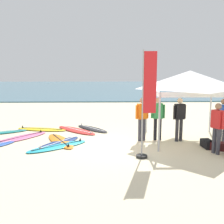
# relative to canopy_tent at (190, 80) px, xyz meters

# --- Properties ---
(ground_plane) EXTENTS (80.00, 80.00, 0.00)m
(ground_plane) POSITION_rel_canopy_tent_xyz_m (-2.60, -0.73, -2.39)
(ground_plane) COLOR beige
(sea) EXTENTS (80.00, 36.00, 0.10)m
(sea) POSITION_rel_canopy_tent_xyz_m (-2.60, 30.44, -2.34)
(sea) COLOR teal
(sea) RESTS_ON ground
(canopy_tent) EXTENTS (3.00, 3.00, 2.75)m
(canopy_tent) POSITION_rel_canopy_tent_xyz_m (0.00, 0.00, 0.00)
(canopy_tent) COLOR #B7B7BC
(canopy_tent) RESTS_ON ground
(surfboard_red) EXTENTS (2.22, 2.27, 0.19)m
(surfboard_red) POSITION_rel_canopy_tent_xyz_m (-4.60, 1.78, -2.35)
(surfboard_red) COLOR red
(surfboard_red) RESTS_ON ground
(surfboard_pink) EXTENTS (2.06, 2.40, 0.19)m
(surfboard_pink) POSITION_rel_canopy_tent_xyz_m (-6.72, 0.50, -2.35)
(surfboard_pink) COLOR pink
(surfboard_pink) RESTS_ON ground
(surfboard_navy) EXTENTS (1.73, 2.23, 0.19)m
(surfboard_navy) POSITION_rel_canopy_tent_xyz_m (-5.06, -0.39, -2.35)
(surfboard_navy) COLOR navy
(surfboard_navy) RESTS_ON ground
(surfboard_teal) EXTENTS (1.89, 1.34, 0.19)m
(surfboard_teal) POSITION_rel_canopy_tent_xyz_m (-7.71, 1.48, -2.35)
(surfboard_teal) COLOR #19847F
(surfboard_teal) RESTS_ON ground
(surfboard_cyan) EXTENTS (2.28, 2.03, 0.19)m
(surfboard_cyan) POSITION_rel_canopy_tent_xyz_m (-5.00, -0.82, -2.35)
(surfboard_cyan) COLOR #23B2CC
(surfboard_cyan) RESTS_ON ground
(surfboard_yellow) EXTENTS (2.47, 1.18, 0.19)m
(surfboard_yellow) POSITION_rel_canopy_tent_xyz_m (-6.24, 2.03, -2.35)
(surfboard_yellow) COLOR yellow
(surfboard_yellow) RESTS_ON ground
(surfboard_orange) EXTENTS (1.66, 2.50, 0.19)m
(surfboard_orange) POSITION_rel_canopy_tent_xyz_m (-5.03, -0.07, -2.35)
(surfboard_orange) COLOR orange
(surfboard_orange) RESTS_ON ground
(surfboard_black) EXTENTS (1.78, 1.98, 0.19)m
(surfboard_black) POSITION_rel_canopy_tent_xyz_m (-3.89, 2.10, -2.35)
(surfboard_black) COLOR black
(surfboard_black) RESTS_ON ground
(person_blue) EXTENTS (0.40, 0.44, 1.71)m
(person_blue) POSITION_rel_canopy_tent_xyz_m (1.18, -0.44, -1.40)
(person_blue) COLOR #383842
(person_blue) RESTS_ON ground
(person_black) EXTENTS (0.53, 0.32, 1.71)m
(person_black) POSITION_rel_canopy_tent_xyz_m (-0.38, -0.11, -1.40)
(person_black) COLOR #2D2D33
(person_black) RESTS_ON ground
(person_red) EXTENTS (0.35, 0.50, 1.71)m
(person_red) POSITION_rel_canopy_tent_xyz_m (0.43, -1.74, -1.40)
(person_red) COLOR #383842
(person_red) RESTS_ON ground
(person_orange) EXTENTS (0.53, 0.32, 1.71)m
(person_orange) POSITION_rel_canopy_tent_xyz_m (-1.83, 0.00, -1.40)
(person_orange) COLOR #383842
(person_orange) RESTS_ON ground
(person_green) EXTENTS (0.55, 0.25, 1.71)m
(person_green) POSITION_rel_canopy_tent_xyz_m (-1.19, 0.09, -1.40)
(person_green) COLOR black
(person_green) RESTS_ON ground
(person_grey) EXTENTS (0.55, 0.22, 1.20)m
(person_grey) POSITION_rel_canopy_tent_xyz_m (1.48, 0.56, -1.73)
(person_grey) COLOR #383842
(person_grey) RESTS_ON ground
(banner_flag) EXTENTS (0.60, 0.36, 3.40)m
(banner_flag) POSITION_rel_canopy_tent_xyz_m (-2.00, -2.08, -0.81)
(banner_flag) COLOR #99999E
(banner_flag) RESTS_ON ground
(gear_bag_near_tent) EXTENTS (0.68, 0.56, 0.28)m
(gear_bag_near_tent) POSITION_rel_canopy_tent_xyz_m (0.70, -1.32, -2.25)
(gear_bag_near_tent) COLOR #4C1919
(gear_bag_near_tent) RESTS_ON ground
(gear_bag_by_pole) EXTENTS (0.36, 0.62, 0.28)m
(gear_bag_by_pole) POSITION_rel_canopy_tent_xyz_m (0.41, -1.04, -2.25)
(gear_bag_by_pole) COLOR black
(gear_bag_by_pole) RESTS_ON ground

